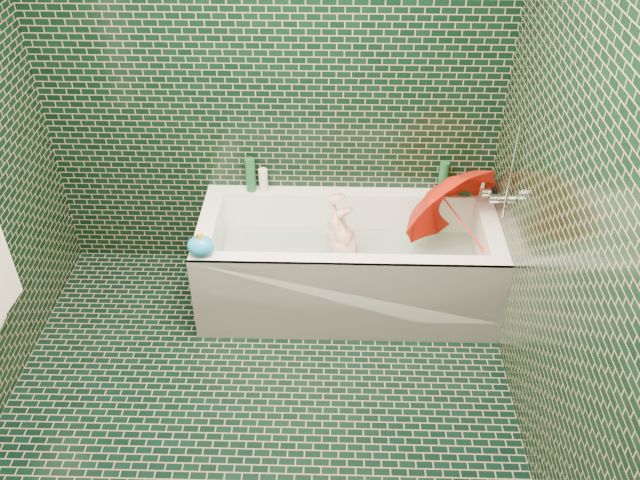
{
  "coord_description": "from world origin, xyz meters",
  "views": [
    {
      "loc": [
        0.37,
        -2.07,
        2.77
      ],
      "look_at": [
        0.29,
        0.82,
        0.58
      ],
      "focal_mm": 38.0,
      "sensor_mm": 36.0,
      "label": 1
    }
  ],
  "objects_px": {
    "child": "(348,260)",
    "bath_toy": "(201,246)",
    "bathtub": "(347,271)",
    "rubber_duck": "(452,187)",
    "umbrella": "(461,221)"
  },
  "relations": [
    {
      "from": "child",
      "to": "umbrella",
      "type": "xyz_separation_m",
      "value": [
        0.63,
        0.07,
        0.24
      ]
    },
    {
      "from": "bathtub",
      "to": "rubber_duck",
      "type": "distance_m",
      "value": 0.8
    },
    {
      "from": "rubber_duck",
      "to": "bathtub",
      "type": "bearing_deg",
      "value": -130.03
    },
    {
      "from": "bathtub",
      "to": "umbrella",
      "type": "xyz_separation_m",
      "value": [
        0.63,
        0.05,
        0.34
      ]
    },
    {
      "from": "bathtub",
      "to": "umbrella",
      "type": "height_order",
      "value": "umbrella"
    },
    {
      "from": "bath_toy",
      "to": "bathtub",
      "type": "bearing_deg",
      "value": 7.86
    },
    {
      "from": "child",
      "to": "bath_toy",
      "type": "xyz_separation_m",
      "value": [
        -0.78,
        -0.28,
        0.3
      ]
    },
    {
      "from": "bathtub",
      "to": "umbrella",
      "type": "bearing_deg",
      "value": 4.79
    },
    {
      "from": "bathtub",
      "to": "rubber_duck",
      "type": "xyz_separation_m",
      "value": [
        0.61,
        0.35,
        0.38
      ]
    },
    {
      "from": "bathtub",
      "to": "child",
      "type": "bearing_deg",
      "value": -79.03
    },
    {
      "from": "bathtub",
      "to": "child",
      "type": "height_order",
      "value": "bathtub"
    },
    {
      "from": "child",
      "to": "bathtub",
      "type": "bearing_deg",
      "value": 178.41
    },
    {
      "from": "child",
      "to": "rubber_duck",
      "type": "xyz_separation_m",
      "value": [
        0.61,
        0.36,
        0.28
      ]
    },
    {
      "from": "child",
      "to": "bath_toy",
      "type": "height_order",
      "value": "bath_toy"
    },
    {
      "from": "child",
      "to": "bath_toy",
      "type": "bearing_deg",
      "value": -82.87
    }
  ]
}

